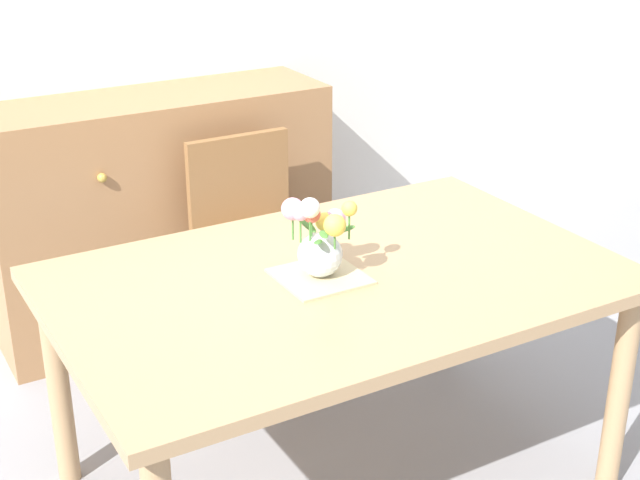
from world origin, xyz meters
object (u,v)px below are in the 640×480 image
Objects in this scene: dresser at (161,213)px; chair_far at (253,236)px; dining_table at (338,299)px; flower_vase at (320,239)px.

chair_far is at bearing -65.94° from dresser.
dresser reaches higher than dining_table.
dresser is 5.61× the size of flower_vase.
flower_vase reaches higher than dresser.
dining_table is 1.34m from dresser.
chair_far is 0.96m from flower_vase.
chair_far is 0.64× the size of dresser.
dining_table is 0.90m from chair_far.
flower_vase is (0.00, -1.32, 0.37)m from dresser.
dresser is at bearing 92.70° from dining_table.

